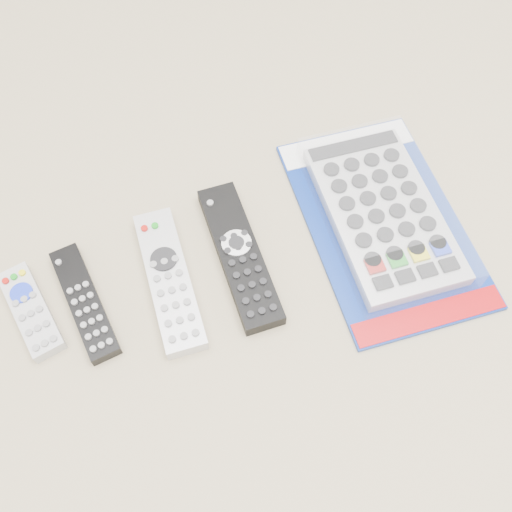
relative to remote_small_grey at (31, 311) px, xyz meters
name	(u,v)px	position (x,y,z in m)	size (l,w,h in m)	color
remote_small_grey	(31,311)	(0.00, 0.00, 0.00)	(0.05, 0.13, 0.02)	#A8A7AA
remote_slim_black	(85,302)	(0.06, -0.02, 0.00)	(0.04, 0.16, 0.02)	black
remote_silver_dvd	(169,280)	(0.17, -0.04, 0.00)	(0.08, 0.20, 0.02)	#BBBBC0
remote_large_black	(240,255)	(0.26, -0.04, 0.00)	(0.08, 0.22, 0.02)	black
jumbo_remote_packaged	(383,212)	(0.46, -0.07, 0.01)	(0.25, 0.35, 0.04)	navy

